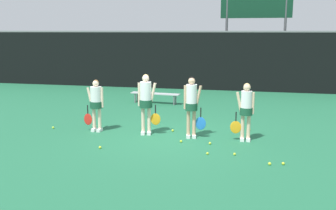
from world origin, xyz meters
The scene contains 20 objects.
ground_plane centered at (0.00, 0.00, 0.00)m, with size 140.00×140.00×0.00m, color #216642.
fence_windscreen centered at (0.00, 9.53, 1.55)m, with size 60.00×0.08×3.08m.
scoreboard centered at (2.26, 11.11, 4.03)m, with size 3.77×0.15×5.15m.
bench_courtside centered at (-1.76, 5.07, 0.39)m, with size 2.19×0.57×0.45m.
player_0 centered at (-2.32, 0.07, 0.95)m, with size 0.66×0.39×1.61m.
player_1 centered at (-0.71, 0.05, 1.08)m, with size 0.67×0.39×1.82m.
player_2 centered at (0.68, -0.01, 1.04)m, with size 0.64×0.35×1.78m.
player_3 centered at (2.22, 0.00, 0.96)m, with size 0.65×0.35×1.65m.
tennis_ball_0 centered at (1.30, -0.61, 0.03)m, with size 0.07×0.07×0.07m, color #CCE033.
tennis_ball_1 centered at (0.00, 0.54, 0.03)m, with size 0.07×0.07×0.07m, color #CCE033.
tennis_ball_2 centered at (-1.09, 0.91, 0.04)m, with size 0.07×0.07×0.07m, color #CCE033.
tennis_ball_3 centered at (-3.81, 0.04, 0.04)m, with size 0.07×0.07×0.07m, color #CCE033.
tennis_ball_4 centered at (2.32, 1.23, 0.03)m, with size 0.07×0.07×0.07m, color #CCE033.
tennis_ball_5 centered at (-1.50, -1.65, 0.04)m, with size 0.07×0.07×0.07m, color #CCE033.
tennis_ball_6 centered at (0.49, -0.59, 0.03)m, with size 0.07×0.07×0.07m, color #CCE033.
tennis_ball_7 centered at (2.02, -1.43, 0.03)m, with size 0.07×0.07×0.07m, color #CCE033.
tennis_ball_8 centered at (3.17, -1.90, 0.03)m, with size 0.07×0.07×0.07m, color #CCE033.
tennis_ball_9 centered at (-3.27, 1.36, 0.03)m, with size 0.06×0.06×0.06m, color #CCE033.
tennis_ball_10 centered at (2.86, -1.99, 0.04)m, with size 0.07×0.07×0.07m, color #CCE033.
tennis_ball_11 centered at (1.35, -1.53, 0.03)m, with size 0.07×0.07×0.07m, color #CCE033.
Camera 1 is at (2.52, -11.02, 3.08)m, focal length 42.00 mm.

